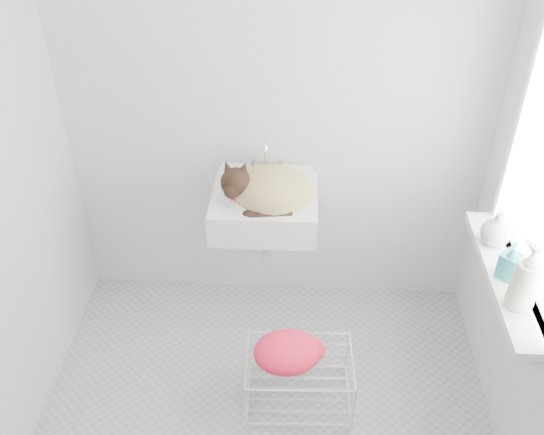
# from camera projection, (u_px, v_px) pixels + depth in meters

# --- Properties ---
(floor) EXTENTS (2.20, 2.00, 0.02)m
(floor) POSITION_uv_depth(u_px,v_px,m) (264.00, 426.00, 2.90)
(floor) COLOR #AAACAF
(floor) RESTS_ON ground
(back_wall) EXTENTS (2.20, 0.02, 2.50)m
(back_wall) POSITION_uv_depth(u_px,v_px,m) (276.00, 97.00, 2.97)
(back_wall) COLOR silver
(back_wall) RESTS_ON ground
(windowsill) EXTENTS (0.16, 0.88, 0.04)m
(windowsill) POSITION_uv_depth(u_px,v_px,m) (506.00, 277.00, 2.53)
(windowsill) COLOR white
(windowsill) RESTS_ON right_wall
(sink) EXTENTS (0.53, 0.46, 0.21)m
(sink) POSITION_uv_depth(u_px,v_px,m) (265.00, 194.00, 3.00)
(sink) COLOR white
(sink) RESTS_ON back_wall
(faucet) EXTENTS (0.19, 0.13, 0.19)m
(faucet) POSITION_uv_depth(u_px,v_px,m) (267.00, 151.00, 3.06)
(faucet) COLOR silver
(faucet) RESTS_ON sink
(cat) EXTENTS (0.46, 0.39, 0.27)m
(cat) POSITION_uv_depth(u_px,v_px,m) (267.00, 189.00, 2.96)
(cat) COLOR tan
(cat) RESTS_ON sink
(wire_rack) EXTENTS (0.51, 0.37, 0.30)m
(wire_rack) POSITION_uv_depth(u_px,v_px,m) (299.00, 380.00, 2.94)
(wire_rack) COLOR silver
(wire_rack) RESTS_ON floor
(towel) EXTENTS (0.36, 0.28, 0.13)m
(towel) POSITION_uv_depth(u_px,v_px,m) (287.00, 357.00, 2.82)
(towel) COLOR red
(towel) RESTS_ON wire_rack
(bottle_a) EXTENTS (0.13, 0.13, 0.25)m
(bottle_a) POSITION_uv_depth(u_px,v_px,m) (517.00, 305.00, 2.36)
(bottle_a) COLOR white
(bottle_a) RESTS_ON windowsill
(bottle_b) EXTENTS (0.11, 0.11, 0.17)m
(bottle_b) POSITION_uv_depth(u_px,v_px,m) (506.00, 276.00, 2.50)
(bottle_b) COLOR teal
(bottle_b) RESTS_ON windowsill
(bottle_c) EXTENTS (0.19, 0.19, 0.17)m
(bottle_c) POSITION_uv_depth(u_px,v_px,m) (493.00, 243.00, 2.68)
(bottle_c) COLOR silver
(bottle_c) RESTS_ON windowsill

